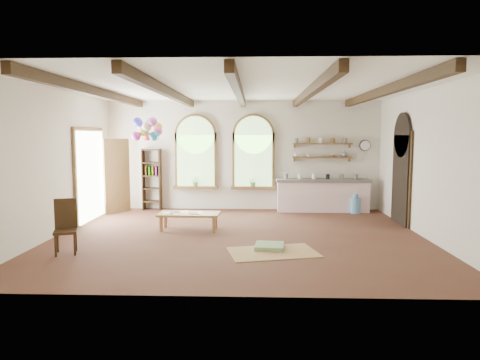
{
  "coord_description": "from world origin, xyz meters",
  "views": [
    {
      "loc": [
        0.34,
        -9.13,
        2.2
      ],
      "look_at": [
        0.0,
        0.6,
        1.17
      ],
      "focal_mm": 32.0,
      "sensor_mm": 36.0,
      "label": 1
    }
  ],
  "objects_px": {
    "side_chair": "(66,238)",
    "coffee_table": "(189,215)",
    "kitchen_counter": "(322,195)",
    "balloon_cluster": "(148,130)"
  },
  "relations": [
    {
      "from": "side_chair",
      "to": "coffee_table",
      "type": "bearing_deg",
      "value": 46.12
    },
    {
      "from": "coffee_table",
      "to": "balloon_cluster",
      "type": "distance_m",
      "value": 2.63
    },
    {
      "from": "side_chair",
      "to": "balloon_cluster",
      "type": "xyz_separation_m",
      "value": [
        0.76,
        3.28,
        2.04
      ]
    },
    {
      "from": "kitchen_counter",
      "to": "coffee_table",
      "type": "xyz_separation_m",
      "value": [
        -3.48,
        -2.6,
        -0.12
      ]
    },
    {
      "from": "kitchen_counter",
      "to": "coffee_table",
      "type": "relative_size",
      "value": 1.89
    },
    {
      "from": "kitchen_counter",
      "to": "coffee_table",
      "type": "height_order",
      "value": "kitchen_counter"
    },
    {
      "from": "coffee_table",
      "to": "side_chair",
      "type": "bearing_deg",
      "value": -133.88
    },
    {
      "from": "kitchen_counter",
      "to": "side_chair",
      "type": "relative_size",
      "value": 2.64
    },
    {
      "from": "coffee_table",
      "to": "side_chair",
      "type": "distance_m",
      "value": 2.86
    },
    {
      "from": "side_chair",
      "to": "balloon_cluster",
      "type": "bearing_deg",
      "value": 76.98
    }
  ]
}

